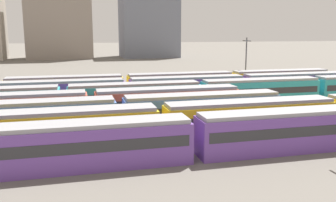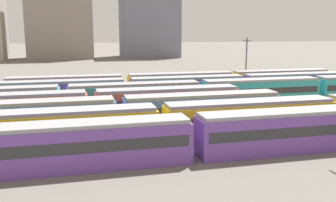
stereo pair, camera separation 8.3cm
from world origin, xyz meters
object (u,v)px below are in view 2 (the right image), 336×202
catenary_pole_1 (246,61)px  train_track_1 (161,123)px  train_track_4 (201,93)px  train_track_5 (127,90)px  train_track_0 (293,130)px  train_track_3 (7,110)px  train_track_6 (125,85)px  train_track_2 (27,119)px

catenary_pole_1 → train_track_1: bearing=-128.2°
train_track_4 → train_track_5: same height
train_track_0 → train_track_3: same height
train_track_1 → train_track_4: (9.41, 15.60, 0.00)m
train_track_3 → catenary_pole_1: bearing=25.9°
train_track_6 → catenary_pole_1: (22.87, 3.02, 3.39)m
train_track_1 → train_track_6: same height
train_track_2 → train_track_5: (12.40, 15.60, 0.00)m
catenary_pole_1 → train_track_3: bearing=-154.1°
train_track_4 → train_track_6: bearing=132.3°
train_track_2 → train_track_5: 19.93m
train_track_3 → train_track_5: (15.18, 10.40, 0.00)m
train_track_4 → train_track_0: bearing=-85.4°
train_track_1 → train_track_0: bearing=-25.1°
train_track_6 → catenary_pole_1: size_ratio=7.85×
train_track_3 → train_track_6: size_ratio=0.75×
train_track_0 → train_track_5: (-11.53, 26.00, 0.00)m
train_track_1 → catenary_pole_1: bearing=51.8°
train_track_0 → train_track_1: same height
train_track_2 → train_track_4: 24.55m
train_track_0 → catenary_pole_1: 36.33m
train_track_2 → train_track_4: (22.24, 10.40, 0.00)m
train_track_0 → train_track_4: 20.87m
train_track_3 → train_track_5: same height
train_track_4 → catenary_pole_1: bearing=45.1°
train_track_2 → catenary_pole_1: catenary_pole_1 is taller
train_track_3 → train_track_5: 18.40m
train_track_2 → train_track_0: bearing=-23.5°
train_track_6 → catenary_pole_1: bearing=7.5°
train_track_5 → train_track_4: bearing=-27.9°
train_track_0 → train_track_2: bearing=156.5°
train_track_2 → train_track_6: bearing=58.5°
train_track_4 → train_track_2: bearing=-154.9°
train_track_2 → train_track_3: size_ratio=1.00×
train_track_0 → train_track_3: 30.93m
catenary_pole_1 → train_track_6: bearing=-172.5°
train_track_0 → catenary_pole_1: (11.71, 34.22, 3.39)m
train_track_1 → train_track_5: 20.80m
train_track_3 → catenary_pole_1: size_ratio=5.86×
train_track_2 → train_track_3: bearing=118.2°
train_track_0 → train_track_3: size_ratio=1.68×
train_track_1 → train_track_5: same height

